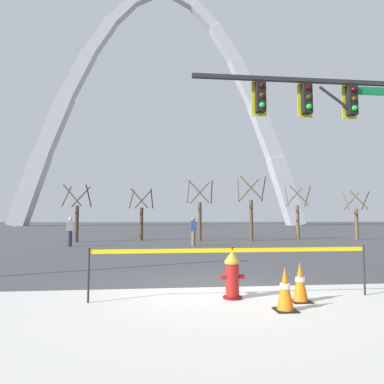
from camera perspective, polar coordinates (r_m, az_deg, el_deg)
name	(u,v)px	position (r m, az deg, el deg)	size (l,w,h in m)	color
ground_plane	(213,290)	(7.71, 3.47, -15.94)	(240.00, 240.00, 0.00)	#3D3D3F
sidewalk_near_curb	(271,364)	(4.15, 13.10, -26.12)	(40.00, 8.00, 0.01)	#B7B5AD
fire_hydrant	(232,274)	(6.82, 6.72, -13.46)	(0.46, 0.48, 0.99)	#5E0F0D
caution_tape_barrier	(233,263)	(6.75, 6.82, -11.61)	(5.43, 0.10, 1.01)	#232326
traffic_cone_by_hydrant	(300,282)	(6.84, 17.59, -14.19)	(0.36, 0.36, 0.73)	black
traffic_cone_mid_sidewalk	(285,289)	(6.14, 15.27, -15.40)	(0.36, 0.36, 0.73)	black
traffic_signal_gantry	(342,126)	(11.19, 23.69, 10.08)	(6.42, 0.44, 6.00)	#232326
monument_arch	(163,118)	(71.52, -4.84, 12.21)	(58.49, 3.12, 49.93)	#B2B5BC
tree_far_left	(77,217)	(23.41, -18.66, -3.90)	(1.71, 1.72, 3.68)	#473323
tree_left_mid	(141,217)	(23.92, -8.44, -4.21)	(1.66, 1.67, 3.57)	#473323
tree_center_left	(200,214)	(23.30, 1.30, -3.69)	(1.88, 1.89, 4.08)	brown
tree_center_right	(251,212)	(23.54, 9.83, -3.37)	(1.99, 2.00, 4.32)	brown
tree_right_mid	(298,215)	(26.14, 17.20, -3.76)	(1.79, 1.81, 3.88)	brown
tree_far_right	(356,218)	(27.17, 25.73, -3.96)	(1.60, 1.61, 3.44)	brown
pedestrian_walking_left	(193,231)	(19.24, 0.24, -6.52)	(0.35, 0.22, 1.59)	brown
pedestrian_standing_center	(70,231)	(19.84, -19.67, -6.20)	(0.38, 0.29, 1.59)	#232847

